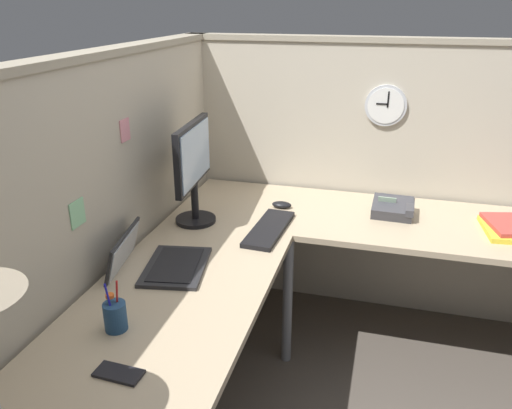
{
  "coord_description": "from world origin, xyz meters",
  "views": [
    {
      "loc": [
        -1.97,
        -0.26,
        1.76
      ],
      "look_at": [
        0.18,
        0.33,
        0.85
      ],
      "focal_mm": 35.54,
      "sensor_mm": 36.0,
      "label": 1
    }
  ],
  "objects_px": {
    "laptop": "(153,262)",
    "wall_clock": "(386,105)",
    "monitor": "(194,165)",
    "pen_cup": "(115,316)",
    "keyboard": "(269,229)",
    "computer_mouse": "(282,205)",
    "book_stack": "(508,228)",
    "office_phone": "(394,209)",
    "cell_phone": "(119,373)"
  },
  "relations": [
    {
      "from": "pen_cup",
      "to": "monitor",
      "type": "bearing_deg",
      "value": 4.36
    },
    {
      "from": "office_phone",
      "to": "book_stack",
      "type": "distance_m",
      "value": 0.53
    },
    {
      "from": "keyboard",
      "to": "laptop",
      "type": "bearing_deg",
      "value": 144.68
    },
    {
      "from": "laptop",
      "to": "cell_phone",
      "type": "distance_m",
      "value": 0.65
    },
    {
      "from": "monitor",
      "to": "cell_phone",
      "type": "relative_size",
      "value": 3.47
    },
    {
      "from": "computer_mouse",
      "to": "cell_phone",
      "type": "bearing_deg",
      "value": 172.45
    },
    {
      "from": "computer_mouse",
      "to": "wall_clock",
      "type": "relative_size",
      "value": 0.47
    },
    {
      "from": "monitor",
      "to": "wall_clock",
      "type": "distance_m",
      "value": 1.09
    },
    {
      "from": "monitor",
      "to": "keyboard",
      "type": "height_order",
      "value": "monitor"
    },
    {
      "from": "monitor",
      "to": "cell_phone",
      "type": "bearing_deg",
      "value": -170.28
    },
    {
      "from": "laptop",
      "to": "wall_clock",
      "type": "relative_size",
      "value": 1.97
    },
    {
      "from": "wall_clock",
      "to": "monitor",
      "type": "bearing_deg",
      "value": 126.81
    },
    {
      "from": "book_stack",
      "to": "pen_cup",
      "type": "bearing_deg",
      "value": 129.88
    },
    {
      "from": "laptop",
      "to": "keyboard",
      "type": "xyz_separation_m",
      "value": [
        0.47,
        -0.38,
        -0.01
      ]
    },
    {
      "from": "monitor",
      "to": "laptop",
      "type": "bearing_deg",
      "value": 179.95
    },
    {
      "from": "laptop",
      "to": "office_phone",
      "type": "xyz_separation_m",
      "value": [
        0.82,
        -0.95,
        0.01
      ]
    },
    {
      "from": "pen_cup",
      "to": "office_phone",
      "type": "bearing_deg",
      "value": -35.41
    },
    {
      "from": "keyboard",
      "to": "wall_clock",
      "type": "xyz_separation_m",
      "value": [
        0.65,
        -0.48,
        0.49
      ]
    },
    {
      "from": "monitor",
      "to": "office_phone",
      "type": "xyz_separation_m",
      "value": [
        0.34,
        -0.95,
        -0.26
      ]
    },
    {
      "from": "keyboard",
      "to": "pen_cup",
      "type": "bearing_deg",
      "value": 164.36
    },
    {
      "from": "pen_cup",
      "to": "cell_phone",
      "type": "distance_m",
      "value": 0.24
    },
    {
      "from": "computer_mouse",
      "to": "cell_phone",
      "type": "height_order",
      "value": "computer_mouse"
    },
    {
      "from": "keyboard",
      "to": "wall_clock",
      "type": "distance_m",
      "value": 0.95
    },
    {
      "from": "keyboard",
      "to": "office_phone",
      "type": "bearing_deg",
      "value": -55.15
    },
    {
      "from": "keyboard",
      "to": "office_phone",
      "type": "distance_m",
      "value": 0.67
    },
    {
      "from": "laptop",
      "to": "wall_clock",
      "type": "bearing_deg",
      "value": -37.3
    },
    {
      "from": "monitor",
      "to": "laptop",
      "type": "xyz_separation_m",
      "value": [
        -0.48,
        0.0,
        -0.27
      ]
    },
    {
      "from": "cell_phone",
      "to": "laptop",
      "type": "bearing_deg",
      "value": 19.67
    },
    {
      "from": "cell_phone",
      "to": "wall_clock",
      "type": "distance_m",
      "value": 1.93
    },
    {
      "from": "keyboard",
      "to": "cell_phone",
      "type": "xyz_separation_m",
      "value": [
        -1.09,
        0.19,
        -0.01
      ]
    },
    {
      "from": "computer_mouse",
      "to": "book_stack",
      "type": "bearing_deg",
      "value": -90.62
    },
    {
      "from": "monitor",
      "to": "wall_clock",
      "type": "xyz_separation_m",
      "value": [
        0.64,
        -0.85,
        0.21
      ]
    },
    {
      "from": "laptop",
      "to": "office_phone",
      "type": "relative_size",
      "value": 2.04
    },
    {
      "from": "laptop",
      "to": "computer_mouse",
      "type": "relative_size",
      "value": 4.17
    },
    {
      "from": "pen_cup",
      "to": "wall_clock",
      "type": "bearing_deg",
      "value": -27.0
    },
    {
      "from": "laptop",
      "to": "book_stack",
      "type": "xyz_separation_m",
      "value": [
        0.76,
        -1.48,
        -0.0
      ]
    },
    {
      "from": "keyboard",
      "to": "book_stack",
      "type": "distance_m",
      "value": 1.14
    },
    {
      "from": "laptop",
      "to": "cell_phone",
      "type": "height_order",
      "value": "laptop"
    },
    {
      "from": "cell_phone",
      "to": "computer_mouse",
      "type": "bearing_deg",
      "value": -4.86
    },
    {
      "from": "book_stack",
      "to": "wall_clock",
      "type": "distance_m",
      "value": 0.87
    },
    {
      "from": "laptop",
      "to": "cell_phone",
      "type": "xyz_separation_m",
      "value": [
        -0.62,
        -0.19,
        -0.02
      ]
    },
    {
      "from": "monitor",
      "to": "book_stack",
      "type": "height_order",
      "value": "monitor"
    },
    {
      "from": "pen_cup",
      "to": "cell_phone",
      "type": "height_order",
      "value": "pen_cup"
    },
    {
      "from": "monitor",
      "to": "laptop",
      "type": "relative_size",
      "value": 1.15
    },
    {
      "from": "pen_cup",
      "to": "computer_mouse",
      "type": "bearing_deg",
      "value": -14.33
    },
    {
      "from": "computer_mouse",
      "to": "book_stack",
      "type": "xyz_separation_m",
      "value": [
        -0.01,
        -1.11,
        0.0
      ]
    },
    {
      "from": "laptop",
      "to": "office_phone",
      "type": "distance_m",
      "value": 1.25
    },
    {
      "from": "computer_mouse",
      "to": "cell_phone",
      "type": "xyz_separation_m",
      "value": [
        -1.39,
        0.18,
        -0.01
      ]
    },
    {
      "from": "laptop",
      "to": "pen_cup",
      "type": "bearing_deg",
      "value": -170.63
    },
    {
      "from": "monitor",
      "to": "book_stack",
      "type": "xyz_separation_m",
      "value": [
        0.28,
        -1.48,
        -0.27
      ]
    }
  ]
}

